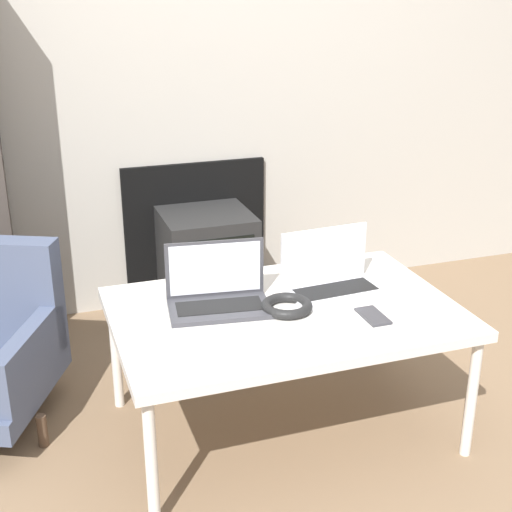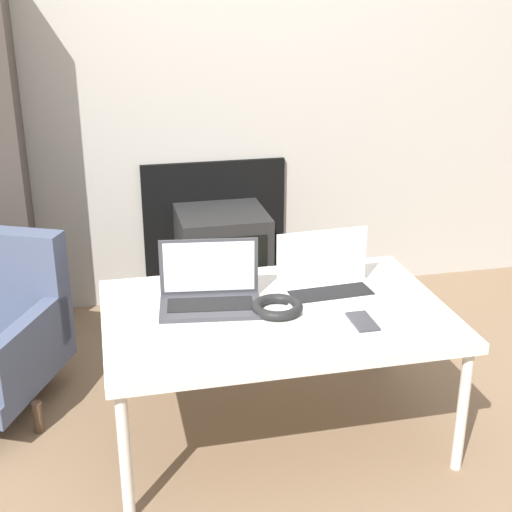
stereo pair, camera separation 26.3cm
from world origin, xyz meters
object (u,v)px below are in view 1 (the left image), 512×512
Objects in this scene: phone at (373,316)px; tv at (207,265)px; headphones at (287,306)px; laptop_left at (218,293)px; laptop_right at (331,277)px.

phone is 1.20m from tv.
tv is (-0.01, 1.01, -0.24)m from headphones.
headphones is 1.26× the size of phone.
laptop_left is 0.42m from laptop_right.
headphones is 0.28m from phone.
laptop_left is 2.10× the size of headphones.
laptop_left reaches higher than phone.
laptop_left is at bearing 151.57° from phone.
phone is (0.25, -0.14, -0.01)m from headphones.
laptop_right reaches higher than headphones.
phone is at bearing -84.68° from laptop_right.
laptop_right is at bearing -76.53° from tv.
headphones is (-0.21, -0.11, -0.03)m from laptop_right.
laptop_left is at bearing 152.57° from headphones.
headphones and tv have the same top height.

